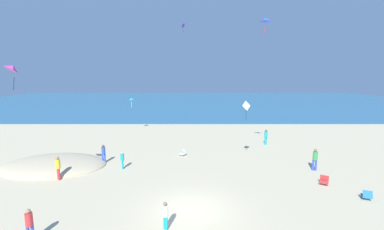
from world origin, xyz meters
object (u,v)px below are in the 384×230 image
object	(u,v)px
beach_chair_far_right	(184,153)
kite_blue	(266,20)
person_2	(267,136)
person_5	(123,159)
person_6	(59,166)
person_0	(316,158)
kite_magenta	(15,68)
kite_purple	(184,25)
kite_teal	(132,99)
kite_white	(247,106)
beach_chair_mid_beach	(368,195)
person_1	(166,214)
beach_chair_near_camera	(325,181)
person_4	(31,223)
person_3	(104,152)

from	to	relation	value
beach_chair_far_right	kite_blue	distance (m)	13.11
beach_chair_far_right	person_2	distance (m)	9.35
person_5	person_6	world-z (taller)	person_6
person_0	kite_magenta	distance (m)	21.42
person_5	kite_purple	world-z (taller)	kite_purple
kite_teal	person_0	bearing A→B (deg)	-37.82
kite_white	person_5	bearing A→B (deg)	-173.45
kite_white	kite_blue	bearing A→B (deg)	-2.72
beach_chair_mid_beach	person_1	world-z (taller)	person_1
person_0	kite_white	size ratio (longest dim) A/B	1.11
beach_chair_near_camera	person_4	distance (m)	17.35
beach_chair_far_right	kite_magenta	xyz separation A→B (m)	(-9.58, -7.49, 7.50)
person_0	beach_chair_far_right	bearing A→B (deg)	-91.20
person_4	person_6	xyz separation A→B (m)	(-2.22, 6.86, 0.08)
beach_chair_mid_beach	kite_blue	size ratio (longest dim) A/B	0.70
person_4	kite_purple	xyz separation A→B (m)	(5.86, 31.82, 13.94)
person_3	person_4	size ratio (longest dim) A/B	1.00
beach_chair_mid_beach	kite_blue	distance (m)	13.69
person_3	kite_teal	distance (m)	12.13
person_3	beach_chair_far_right	bearing A→B (deg)	81.32
person_3	kite_purple	world-z (taller)	kite_purple
beach_chair_near_camera	kite_blue	world-z (taller)	kite_blue
person_4	kite_blue	distance (m)	19.42
kite_teal	kite_purple	size ratio (longest dim) A/B	0.83
beach_chair_mid_beach	person_3	distance (m)	19.01
beach_chair_mid_beach	kite_purple	xyz separation A→B (m)	(-11.84, 27.91, 14.57)
kite_teal	kite_magenta	size ratio (longest dim) A/B	0.80
person_6	kite_white	xyz separation A→B (m)	(13.84, 3.25, 3.86)
kite_teal	kite_blue	distance (m)	19.23
person_0	person_4	distance (m)	18.85
person_0	kite_magenta	size ratio (longest dim) A/B	1.10
person_5	person_6	distance (m)	4.51
beach_chair_near_camera	person_0	world-z (taller)	person_0
beach_chair_near_camera	person_5	distance (m)	14.78
person_0	person_5	world-z (taller)	person_0
beach_chair_near_camera	person_0	xyz separation A→B (m)	(0.52, 2.55, 0.72)
person_3	kite_magenta	world-z (taller)	kite_magenta
person_0	kite_magenta	xyz separation A→B (m)	(-19.95, -3.85, 6.78)
person_2	person_5	xyz separation A→B (m)	(-13.24, -6.90, -0.14)
person_0	kite_white	distance (m)	6.59
person_5	kite_white	size ratio (longest dim) A/B	0.90
person_4	kite_white	world-z (taller)	kite_white
beach_chair_near_camera	kite_magenta	distance (m)	20.86
beach_chair_far_right	kite_teal	xyz separation A→B (m)	(-6.83, 9.71, 4.00)
beach_chair_far_right	person_5	distance (m)	5.72
kite_teal	kite_magenta	bearing A→B (deg)	-99.11
beach_chair_far_right	person_4	bearing A→B (deg)	13.37
kite_blue	kite_purple	xyz separation A→B (m)	(-6.95, 21.77, 3.35)
beach_chair_far_right	person_0	distance (m)	11.01
beach_chair_mid_beach	person_2	world-z (taller)	person_2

